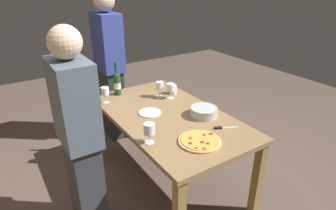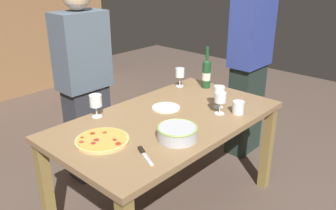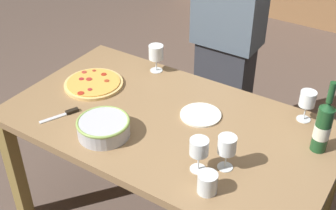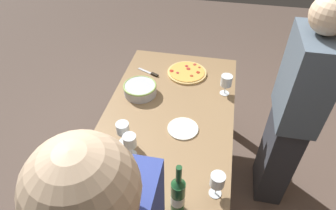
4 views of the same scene
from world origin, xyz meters
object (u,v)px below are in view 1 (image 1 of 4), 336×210
(serving_bowl, at_px, (204,111))
(side_plate, at_px, (150,113))
(wine_glass_far_right, at_px, (171,88))
(pizza_knife, at_px, (223,128))
(person_host, at_px, (79,138))
(dining_table, at_px, (168,124))
(cup_amber, at_px, (173,90))
(wine_glass_far_left, at_px, (149,129))
(person_guest_left, at_px, (110,67))
(wine_glass_by_bottle, at_px, (160,86))
(wine_glass_near_pizza, at_px, (105,92))
(wine_bottle, at_px, (117,83))
(pizza, at_px, (200,141))

(serving_bowl, distance_m, side_plate, 0.48)
(wine_glass_far_right, bearing_deg, serving_bowl, -176.45)
(pizza_knife, distance_m, person_host, 1.12)
(dining_table, relative_size, pizza_knife, 8.31)
(wine_glass_far_right, distance_m, cup_amber, 0.15)
(person_host, bearing_deg, side_plate, 9.98)
(wine_glass_far_left, relative_size, person_guest_left, 0.09)
(wine_glass_far_left, xyz_separation_m, wine_glass_far_right, (0.61, -0.59, 0.00))
(wine_glass_by_bottle, bearing_deg, wine_glass_near_pizza, 72.03)
(wine_bottle, xyz_separation_m, person_host, (-0.77, 0.64, -0.06))
(wine_bottle, xyz_separation_m, wine_glass_by_bottle, (-0.29, -0.33, -0.01))
(cup_amber, bearing_deg, person_host, 112.98)
(pizza_knife, bearing_deg, cup_amber, -5.21)
(wine_glass_near_pizza, distance_m, person_host, 0.79)
(cup_amber, bearing_deg, person_guest_left, 25.71)
(serving_bowl, relative_size, wine_bottle, 0.71)
(pizza, xyz_separation_m, wine_glass_far_right, (0.81, -0.28, 0.11))
(wine_glass_far_right, height_order, side_plate, wine_glass_far_right)
(serving_bowl, relative_size, wine_glass_far_right, 1.57)
(serving_bowl, bearing_deg, dining_table, 52.56)
(wine_glass_far_left, bearing_deg, wine_glass_far_right, -44.08)
(wine_bottle, bearing_deg, wine_glass_far_left, 169.36)
(wine_bottle, xyz_separation_m, wine_glass_far_right, (-0.38, -0.41, -0.01))
(pizza, xyz_separation_m, side_plate, (0.63, 0.07, -0.01))
(dining_table, height_order, serving_bowl, serving_bowl)
(cup_amber, xyz_separation_m, side_plate, (-0.27, 0.44, -0.04))
(wine_glass_near_pizza, relative_size, person_host, 0.10)
(side_plate, bearing_deg, wine_glass_far_right, -62.34)
(wine_bottle, height_order, pizza_knife, wine_bottle)
(serving_bowl, height_order, wine_glass_by_bottle, wine_glass_by_bottle)
(dining_table, bearing_deg, cup_amber, -39.04)
(pizza_knife, bearing_deg, wine_bottle, 20.31)
(wine_glass_by_bottle, bearing_deg, person_host, 116.27)
(serving_bowl, relative_size, person_guest_left, 0.14)
(wine_bottle, bearing_deg, wine_glass_near_pizza, 124.70)
(dining_table, height_order, wine_glass_far_left, wine_glass_far_left)
(wine_glass_near_pizza, xyz_separation_m, cup_amber, (-0.17, -0.68, -0.07))
(pizza, xyz_separation_m, wine_glass_by_bottle, (0.90, -0.20, 0.11))
(person_host, bearing_deg, wine_glass_near_pizza, 48.30)
(serving_bowl, xyz_separation_m, cup_amber, (0.58, -0.06, 0.00))
(wine_glass_by_bottle, bearing_deg, pizza_knife, -174.09)
(serving_bowl, relative_size, person_host, 0.15)
(wine_glass_near_pizza, bearing_deg, wine_glass_far_left, 179.72)
(serving_bowl, bearing_deg, side_plate, 50.77)
(wine_glass_by_bottle, height_order, person_guest_left, person_guest_left)
(person_guest_left, bearing_deg, pizza_knife, 7.37)
(pizza, distance_m, serving_bowl, 0.45)
(wine_glass_by_bottle, xyz_separation_m, wine_glass_far_right, (-0.09, -0.07, -0.00))
(serving_bowl, bearing_deg, wine_glass_by_bottle, 10.08)
(wine_bottle, relative_size, wine_glass_far_right, 2.21)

